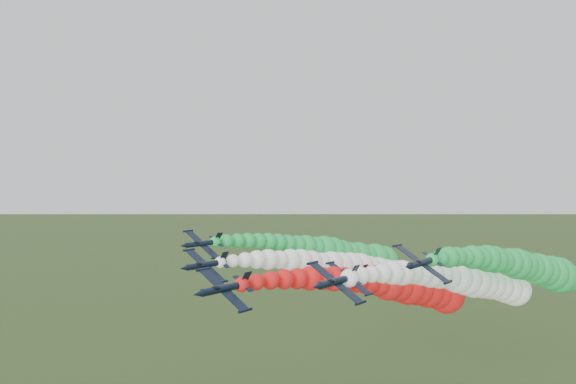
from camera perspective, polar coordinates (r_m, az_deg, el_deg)
name	(u,v)px	position (r m, az deg, el deg)	size (l,w,h in m)	color
jet_lead	(405,288)	(106.11, 11.79, -9.50)	(14.39, 65.44, 15.03)	black
jet_inner_left	(363,270)	(120.90, 7.66, -7.87)	(14.40, 65.45, 15.05)	black
jet_inner_right	(474,282)	(108.77, 18.36, -8.65)	(13.83, 64.88, 14.47)	black
jet_outer_left	(348,254)	(134.27, 6.10, -6.28)	(14.50, 65.55, 15.14)	black
jet_outer_right	(532,269)	(117.11, 23.59, -7.17)	(13.78, 64.83, 14.42)	black
jet_trail	(464,279)	(128.07, 17.46, -8.44)	(14.13, 65.18, 14.77)	black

